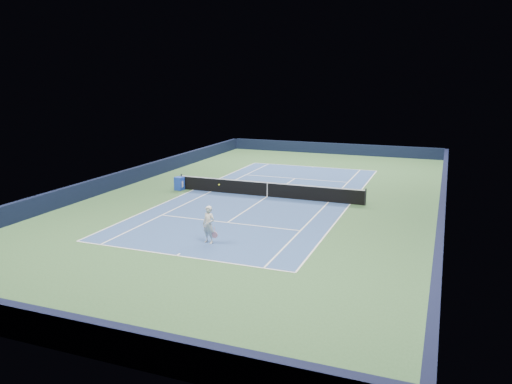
% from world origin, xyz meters
% --- Properties ---
extents(ground, '(40.00, 40.00, 0.00)m').
position_xyz_m(ground, '(0.00, 0.00, 0.00)').
color(ground, '#31552E').
rests_on(ground, ground).
extents(wall_far, '(22.00, 0.35, 1.10)m').
position_xyz_m(wall_far, '(0.00, 19.82, 0.55)').
color(wall_far, black).
rests_on(wall_far, ground).
extents(wall_near, '(22.00, 0.35, 1.10)m').
position_xyz_m(wall_near, '(0.00, -19.82, 0.55)').
color(wall_near, black).
rests_on(wall_near, ground).
extents(wall_right, '(0.35, 40.00, 1.10)m').
position_xyz_m(wall_right, '(10.82, 0.00, 0.55)').
color(wall_right, black).
rests_on(wall_right, ground).
extents(wall_left, '(0.35, 40.00, 1.10)m').
position_xyz_m(wall_left, '(-10.82, 0.00, 0.55)').
color(wall_left, black).
rests_on(wall_left, ground).
extents(court_surface, '(10.97, 23.77, 0.01)m').
position_xyz_m(court_surface, '(0.00, 0.00, 0.00)').
color(court_surface, navy).
rests_on(court_surface, ground).
extents(baseline_far, '(10.97, 0.08, 0.00)m').
position_xyz_m(baseline_far, '(0.00, 11.88, 0.01)').
color(baseline_far, white).
rests_on(baseline_far, ground).
extents(baseline_near, '(10.97, 0.08, 0.00)m').
position_xyz_m(baseline_near, '(0.00, -11.88, 0.01)').
color(baseline_near, white).
rests_on(baseline_near, ground).
extents(sideline_doubles_right, '(0.08, 23.77, 0.00)m').
position_xyz_m(sideline_doubles_right, '(5.49, 0.00, 0.01)').
color(sideline_doubles_right, white).
rests_on(sideline_doubles_right, ground).
extents(sideline_doubles_left, '(0.08, 23.77, 0.00)m').
position_xyz_m(sideline_doubles_left, '(-5.49, 0.00, 0.01)').
color(sideline_doubles_left, white).
rests_on(sideline_doubles_left, ground).
extents(sideline_singles_right, '(0.08, 23.77, 0.00)m').
position_xyz_m(sideline_singles_right, '(4.12, 0.00, 0.01)').
color(sideline_singles_right, white).
rests_on(sideline_singles_right, ground).
extents(sideline_singles_left, '(0.08, 23.77, 0.00)m').
position_xyz_m(sideline_singles_left, '(-4.12, 0.00, 0.01)').
color(sideline_singles_left, white).
rests_on(sideline_singles_left, ground).
extents(service_line_far, '(8.23, 0.08, 0.00)m').
position_xyz_m(service_line_far, '(0.00, 6.40, 0.01)').
color(service_line_far, white).
rests_on(service_line_far, ground).
extents(service_line_near, '(8.23, 0.08, 0.00)m').
position_xyz_m(service_line_near, '(0.00, -6.40, 0.01)').
color(service_line_near, white).
rests_on(service_line_near, ground).
extents(center_service_line, '(0.08, 12.80, 0.00)m').
position_xyz_m(center_service_line, '(0.00, 0.00, 0.01)').
color(center_service_line, white).
rests_on(center_service_line, ground).
extents(center_mark_far, '(0.08, 0.30, 0.00)m').
position_xyz_m(center_mark_far, '(0.00, 11.73, 0.01)').
color(center_mark_far, white).
rests_on(center_mark_far, ground).
extents(center_mark_near, '(0.08, 0.30, 0.00)m').
position_xyz_m(center_mark_near, '(0.00, -11.73, 0.01)').
color(center_mark_near, white).
rests_on(center_mark_near, ground).
extents(tennis_net, '(12.90, 0.10, 1.07)m').
position_xyz_m(tennis_net, '(0.00, 0.00, 0.50)').
color(tennis_net, black).
rests_on(tennis_net, ground).
extents(sponsor_cube, '(0.65, 0.59, 0.92)m').
position_xyz_m(sponsor_cube, '(-6.40, -0.33, 0.46)').
color(sponsor_cube, '#1E3FB6').
rests_on(sponsor_cube, ground).
extents(tennis_player, '(0.85, 1.32, 2.68)m').
position_xyz_m(tennis_player, '(0.58, -9.80, 0.91)').
color(tennis_player, silver).
rests_on(tennis_player, ground).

